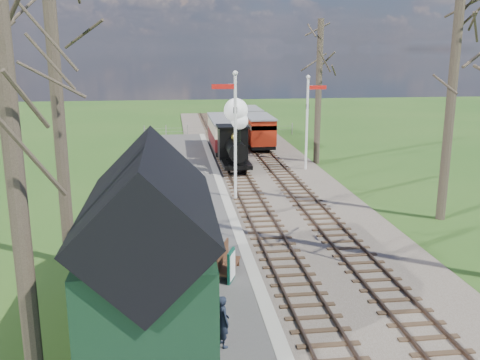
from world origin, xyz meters
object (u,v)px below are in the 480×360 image
object	(u,v)px
locomotive	(235,139)
red_carriage_a	(259,131)
coach	(225,133)
station_shed	(150,249)
bench	(225,261)
semaphore_far	(308,116)
person	(223,321)
semaphore_near	(234,127)
sign_board	(231,266)
red_carriage_b	(248,121)

from	to	relation	value
locomotive	red_carriage_a	distance (m)	7.60
locomotive	coach	size ratio (longest dim) A/B	0.63
station_shed	bench	size ratio (longest dim) A/B	3.79
semaphore_far	person	size ratio (longest dim) A/B	4.42
semaphore_near	bench	distance (m)	9.64
coach	sign_board	world-z (taller)	coach
coach	bench	bearing A→B (deg)	-95.62
station_shed	red_carriage_b	world-z (taller)	station_shed
person	coach	bearing A→B (deg)	-22.62
semaphore_near	red_carriage_a	bearing A→B (deg)	75.79
semaphore_near	semaphore_far	size ratio (longest dim) A/B	1.09
red_carriage_b	sign_board	size ratio (longest dim) A/B	4.64
sign_board	person	world-z (taller)	person
coach	red_carriage_a	world-z (taller)	coach
semaphore_near	red_carriage_b	distance (m)	19.23
semaphore_near	sign_board	size ratio (longest dim) A/B	6.20
semaphore_far	red_carriage_a	xyz separation A→B (m)	(-1.77, 7.30, -1.97)
semaphore_near	red_carriage_a	distance (m)	13.90
coach	red_carriage_b	xyz separation A→B (m)	(2.60, 6.55, -0.09)
red_carriage_a	bench	bearing A→B (deg)	-101.86
semaphore_far	person	world-z (taller)	semaphore_far
red_carriage_a	bench	xyz separation A→B (m)	(-4.70, -22.36, -0.75)
semaphore_far	locomotive	distance (m)	4.59
semaphore_far	bench	bearing A→B (deg)	-113.25
coach	red_carriage_b	size ratio (longest dim) A/B	1.49
coach	red_carriage_a	size ratio (longest dim) A/B	1.49
bench	person	bearing A→B (deg)	-96.48
locomotive	coach	world-z (taller)	locomotive
bench	red_carriage_b	bearing A→B (deg)	80.43
coach	semaphore_near	bearing A→B (deg)	-93.59
coach	sign_board	xyz separation A→B (m)	(-1.98, -21.93, -0.77)
sign_board	person	bearing A→B (deg)	-99.43
semaphore_far	coach	xyz separation A→B (m)	(-4.37, 6.26, -1.88)
semaphore_near	sign_board	world-z (taller)	semaphore_near
coach	sign_board	size ratio (longest dim) A/B	6.91
station_shed	semaphore_near	xyz separation A→B (m)	(3.53, 12.00, 1.35)
semaphore_near	bench	bearing A→B (deg)	-98.34
station_shed	sign_board	distance (m)	3.64
sign_board	station_shed	bearing A→B (deg)	-134.89
red_carriage_a	station_shed	bearing A→B (deg)	-105.25
coach	bench	size ratio (longest dim) A/B	4.17
station_shed	bench	world-z (taller)	station_shed
coach	red_carriage_a	xyz separation A→B (m)	(2.60, 1.05, -0.09)
red_carriage_a	person	distance (m)	27.14
sign_board	coach	bearing A→B (deg)	84.85
bench	station_shed	bearing A→B (deg)	-126.81
locomotive	person	size ratio (longest dim) A/B	3.35
station_shed	bench	xyz separation A→B (m)	(2.20, 2.94, -1.64)
semaphore_far	sign_board	xyz separation A→B (m)	(-6.35, -15.67, -2.65)
station_shed	semaphore_far	size ratio (longest dim) A/B	1.10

